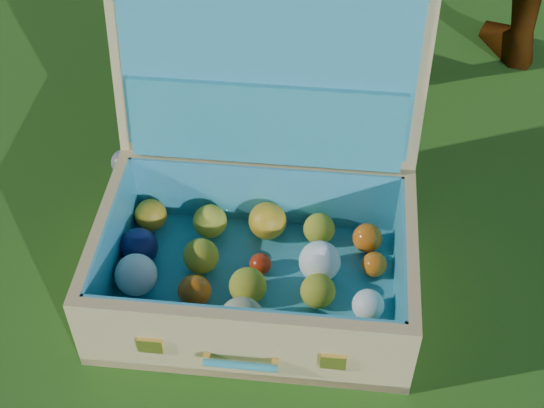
% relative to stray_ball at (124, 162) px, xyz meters
% --- Properties ---
extents(ground, '(60.00, 60.00, 0.00)m').
position_rel_stray_ball_xyz_m(ground, '(0.40, -0.05, -0.03)').
color(ground, '#215114').
rests_on(ground, ground).
extents(stray_ball, '(0.06, 0.06, 0.06)m').
position_rel_stray_ball_xyz_m(stray_ball, '(0.00, 0.00, 0.00)').
color(stray_ball, teal).
rests_on(stray_ball, ground).
extents(suitcase, '(0.74, 0.67, 0.58)m').
position_rel_stray_ball_xyz_m(suitcase, '(0.40, -0.12, 0.13)').
color(suitcase, tan).
rests_on(suitcase, ground).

